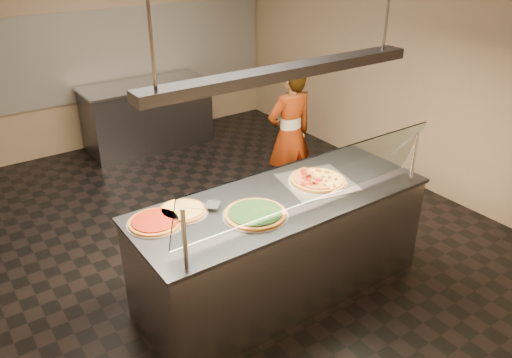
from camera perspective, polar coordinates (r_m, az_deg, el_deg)
ground at (r=5.39m, az=-3.58°, el=-5.56°), size 5.00×6.00×0.02m
wall_back at (r=7.44m, az=-16.62°, el=15.10°), size 5.00×0.02×3.00m
wall_right at (r=6.37m, az=16.16°, el=13.35°), size 0.02×6.00×3.00m
tile_band at (r=7.45m, az=-16.34°, el=13.57°), size 4.90×0.02×1.20m
serving_counter at (r=4.26m, az=2.88°, el=-7.56°), size 2.49×0.94×0.93m
sneeze_guard at (r=3.65m, az=6.43°, el=-0.15°), size 2.25×0.18×0.54m
perforated_tray at (r=4.27m, az=6.99°, el=-0.31°), size 0.67×0.67×0.01m
half_pizza_pepperoni at (r=4.20m, az=5.85°, el=-0.36°), size 0.33×0.51×0.05m
half_pizza_sausage at (r=4.33m, az=8.13°, el=0.32°), size 0.33×0.51×0.04m
pizza_spinach at (r=3.76m, az=-0.11°, el=-3.98°), size 0.50×0.50×0.03m
pizza_cheese at (r=3.84m, az=-8.42°, el=-3.57°), size 0.39×0.39×0.03m
pizza_tomato at (r=3.74m, az=-11.46°, el=-4.81°), size 0.42×0.42×0.03m
pizza_spatula at (r=3.85m, az=-6.17°, el=-3.11°), size 0.28×0.17×0.02m
prep_table at (r=7.38m, az=-12.25°, el=7.15°), size 1.77×0.74×0.93m
worker at (r=5.58m, az=3.87°, el=5.02°), size 0.59×0.39×1.61m
heat_lamp_housing at (r=3.64m, az=3.42°, el=12.12°), size 2.30×0.18×0.08m
lamp_rod_left at (r=3.03m, az=-12.27°, el=19.15°), size 0.02×0.02×1.01m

